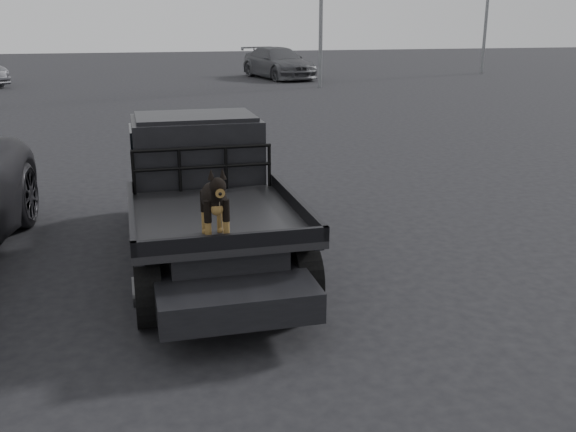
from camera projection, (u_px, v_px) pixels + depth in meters
name	position (u px, v px, depth m)	size (l,w,h in m)	color
ground	(231.00, 329.00, 6.59)	(120.00, 120.00, 0.00)	black
flatbed_ute	(207.00, 228.00, 8.33)	(2.00, 5.40, 0.92)	black
ute_cab	(196.00, 146.00, 8.95)	(1.72, 1.30, 0.88)	black
headache_rack	(203.00, 169.00, 8.30)	(1.80, 0.08, 0.55)	black
dog	(214.00, 203.00, 6.42)	(0.32, 0.60, 0.74)	black
distant_car_b	(278.00, 63.00, 34.46)	(2.29, 5.62, 1.63)	#505155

